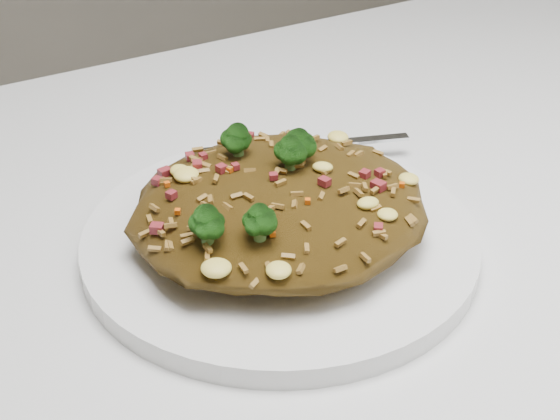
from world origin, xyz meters
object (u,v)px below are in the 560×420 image
object	(u,v)px
dining_table	(335,388)
fork	(315,145)
plate	(280,239)
fried_rice	(280,195)

from	to	relation	value
dining_table	fork	world-z (taller)	fork
plate	fork	xyz separation A→B (m)	(0.08, 0.08, 0.01)
plate	fried_rice	world-z (taller)	fried_rice
fried_rice	fork	size ratio (longest dim) A/B	1.19
plate	dining_table	bearing A→B (deg)	-74.23
fried_rice	plate	bearing A→B (deg)	-16.41
dining_table	fried_rice	world-z (taller)	fried_rice
dining_table	fried_rice	xyz separation A→B (m)	(-0.01, 0.05, 0.13)
plate	fork	bearing A→B (deg)	45.67
plate	fork	world-z (taller)	fork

